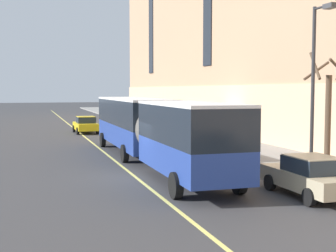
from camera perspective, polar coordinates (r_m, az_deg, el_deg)
ground_plane at (r=21.81m, az=-3.87°, el=-6.21°), size 260.00×260.00×0.00m
sidewalk at (r=27.97m, az=13.33°, el=-3.80°), size 5.17×160.00×0.15m
city_bus at (r=25.45m, az=-2.15°, el=-0.03°), size 2.96×20.03×3.50m
parked_car_black_0 at (r=27.75m, az=4.59°, el=-2.28°), size 2.01×4.67×1.56m
parked_car_darkgray_1 at (r=48.75m, az=-4.89°, el=0.62°), size 2.07×4.78×1.56m
parked_car_champagne_2 at (r=18.49m, az=16.91°, el=-5.86°), size 2.01×4.39×1.56m
parked_car_silver_5 at (r=41.80m, az=-2.75°, el=-0.01°), size 2.06×4.33×1.56m
parked_car_black_6 at (r=34.16m, az=0.44°, el=-1.00°), size 1.95×4.35×1.56m
parked_car_champagne_7 at (r=55.01m, az=-6.32°, el=1.04°), size 2.08×4.58×1.56m
taxi_cab at (r=44.11m, az=-10.02°, el=0.16°), size 2.10×4.28×1.56m
street_tree_mid_block at (r=23.75m, az=18.94°, el=1.91°), size 2.02×2.02×5.71m
street_lamp at (r=21.26m, az=17.61°, el=5.96°), size 0.36×1.48×7.45m
lane_centerline at (r=24.69m, az=-5.58°, el=-4.96°), size 0.16×140.00×0.01m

